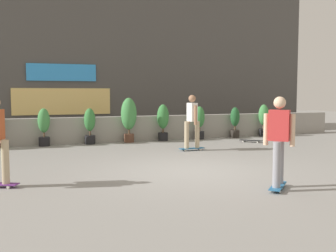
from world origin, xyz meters
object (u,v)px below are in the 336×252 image
at_px(potted_plant_8, 264,119).
at_px(skater_by_wall_left, 279,138).
at_px(potted_plant_4, 129,116).
at_px(potted_plant_3, 90,125).
at_px(skateboard_near_camera, 251,141).
at_px(potted_plant_5, 163,120).
at_px(potted_plant_6, 200,121).
at_px(potted_plant_2, 44,126).
at_px(skater_mid_plaza, 192,120).
at_px(potted_plant_7, 235,122).

bearing_deg(potted_plant_8, skater_by_wall_left, -122.34).
relative_size(potted_plant_4, skater_by_wall_left, 0.93).
relative_size(potted_plant_3, skateboard_near_camera, 1.70).
height_order(potted_plant_4, potted_plant_5, potted_plant_4).
distance_m(potted_plant_6, skateboard_near_camera, 2.10).
relative_size(potted_plant_2, potted_plant_4, 0.79).
relative_size(potted_plant_3, potted_plant_8, 0.96).
distance_m(potted_plant_5, skater_by_wall_left, 7.75).
bearing_deg(potted_plant_6, skater_mid_plaza, -119.40).
bearing_deg(potted_plant_3, potted_plant_5, -0.00).
xyz_separation_m(potted_plant_7, skater_mid_plaza, (-3.03, -2.66, 0.31)).
bearing_deg(skater_mid_plaza, skater_by_wall_left, -96.07).
height_order(potted_plant_7, skater_mid_plaza, skater_mid_plaza).
height_order(potted_plant_5, potted_plant_8, potted_plant_5).
height_order(potted_plant_4, potted_plant_8, potted_plant_4).
bearing_deg(skateboard_near_camera, potted_plant_4, 159.45).
relative_size(potted_plant_5, potted_plant_8, 1.04).
bearing_deg(skater_mid_plaza, potted_plant_8, 31.41).
height_order(potted_plant_3, potted_plant_5, potted_plant_5).
relative_size(potted_plant_3, potted_plant_7, 1.03).
relative_size(potted_plant_4, potted_plant_8, 1.23).
bearing_deg(potted_plant_4, potted_plant_2, -180.00).
relative_size(potted_plant_7, potted_plant_8, 0.93).
height_order(potted_plant_7, skateboard_near_camera, potted_plant_7).
relative_size(potted_plant_3, potted_plant_6, 0.99).
bearing_deg(potted_plant_7, skater_by_wall_left, -114.80).
xyz_separation_m(potted_plant_4, skater_mid_plaza, (1.27, -2.66, 0.01)).
height_order(potted_plant_7, potted_plant_8, potted_plant_8).
distance_m(potted_plant_3, potted_plant_7, 5.68).
bearing_deg(potted_plant_2, skater_by_wall_left, -64.87).
distance_m(potted_plant_8, skater_by_wall_left, 9.14).
height_order(potted_plant_2, potted_plant_5, potted_plant_5).
xyz_separation_m(potted_plant_5, skateboard_near_camera, (2.78, -1.53, -0.69)).
bearing_deg(potted_plant_3, potted_plant_6, 0.00).
relative_size(potted_plant_4, skater_mid_plaza, 0.93).
height_order(potted_plant_5, potted_plant_6, potted_plant_5).
height_order(potted_plant_3, potted_plant_4, potted_plant_4).
xyz_separation_m(potted_plant_6, skater_mid_plaza, (-1.50, -2.66, 0.26)).
height_order(potted_plant_2, potted_plant_7, potted_plant_2).
distance_m(potted_plant_4, potted_plant_7, 4.31).
bearing_deg(skateboard_near_camera, potted_plant_8, 44.66).
height_order(potted_plant_3, skateboard_near_camera, potted_plant_3).
bearing_deg(potted_plant_3, potted_plant_8, 0.00).
bearing_deg(skateboard_near_camera, potted_plant_6, 130.60).
bearing_deg(potted_plant_7, potted_plant_4, 180.00).
relative_size(potted_plant_6, potted_plant_7, 1.05).
bearing_deg(skateboard_near_camera, skater_mid_plaza, -158.07).
height_order(potted_plant_4, skateboard_near_camera, potted_plant_4).
height_order(potted_plant_4, skater_mid_plaza, skater_mid_plaza).
distance_m(potted_plant_3, skater_mid_plaza, 3.76).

